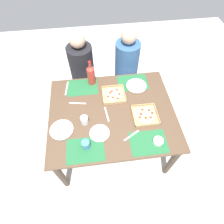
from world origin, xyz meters
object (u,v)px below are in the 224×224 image
object	(u,v)px
soda_bottle	(91,75)
pizza_box_edge_far	(114,95)
plate_near_right	(100,133)
diner_left_seat	(83,75)
diner_right_seat	(126,71)
pizza_box_center	(145,115)
plate_far_left	(62,130)
cup_dark	(85,120)
cup_clear_left	(86,145)
plate_far_right	(136,86)
condiment_bowl	(158,141)

from	to	relation	value
soda_bottle	pizza_box_edge_far	bearing A→B (deg)	-44.72
plate_near_right	soda_bottle	bearing A→B (deg)	92.50
diner_left_seat	diner_right_seat	xyz separation A→B (m)	(0.61, 0.00, 0.00)
pizza_box_center	diner_left_seat	world-z (taller)	diner_left_seat
plate_far_left	cup_dark	xyz separation A→B (m)	(0.24, 0.06, 0.04)
cup_dark	pizza_box_edge_far	bearing A→B (deg)	43.59
pizza_box_edge_far	plate_far_left	world-z (taller)	pizza_box_edge_far
soda_bottle	diner_left_seat	size ratio (longest dim) A/B	0.27
pizza_box_edge_far	diner_left_seat	size ratio (longest dim) A/B	0.22
pizza_box_center	cup_clear_left	distance (m)	0.70
cup_dark	diner_left_seat	distance (m)	0.94
pizza_box_center	diner_right_seat	xyz separation A→B (m)	(-0.04, 0.91, -0.21)
pizza_box_center	plate_far_right	size ratio (longest dim) A/B	1.11
plate_far_right	cup_dark	distance (m)	0.77
plate_far_left	pizza_box_center	bearing A→B (deg)	4.34
plate_near_right	diner_left_seat	bearing A→B (deg)	98.01
pizza_box_edge_far	plate_near_right	world-z (taller)	pizza_box_edge_far
pizza_box_edge_far	cup_clear_left	xyz separation A→B (m)	(-0.34, -0.60, 0.04)
pizza_box_edge_far	cup_dark	size ratio (longest dim) A/B	2.84
plate_far_left	cup_clear_left	bearing A→B (deg)	-41.67
condiment_bowl	diner_left_seat	world-z (taller)	diner_left_seat
plate_far_right	condiment_bowl	xyz separation A→B (m)	(0.06, -0.75, 0.01)
pizza_box_edge_far	condiment_bowl	world-z (taller)	condiment_bowl
plate_near_right	cup_dark	bearing A→B (deg)	133.36
cup_clear_left	condiment_bowl	bearing A→B (deg)	-3.21
plate_far_left	soda_bottle	bearing A→B (deg)	60.98
plate_far_left	diner_left_seat	xyz separation A→B (m)	(0.23, 0.97, -0.20)
diner_left_seat	diner_right_seat	world-z (taller)	diner_right_seat
cup_clear_left	pizza_box_edge_far	bearing A→B (deg)	60.45
cup_clear_left	diner_left_seat	xyz separation A→B (m)	(-0.01, 1.19, -0.24)
plate_far_right	condiment_bowl	size ratio (longest dim) A/B	2.43
cup_clear_left	diner_left_seat	bearing A→B (deg)	90.59
plate_near_right	cup_clear_left	distance (m)	0.19
cup_dark	condiment_bowl	distance (m)	0.76
pizza_box_edge_far	soda_bottle	xyz separation A→B (m)	(-0.24, 0.23, 0.12)
plate_near_right	diner_left_seat	size ratio (longest dim) A/B	0.17
pizza_box_edge_far	condiment_bowl	distance (m)	0.73
pizza_box_edge_far	cup_clear_left	world-z (taller)	cup_clear_left
plate_far_right	cup_clear_left	size ratio (longest dim) A/B	2.50
cup_clear_left	condiment_bowl	xyz separation A→B (m)	(0.69, -0.04, -0.03)
pizza_box_edge_far	plate_near_right	distance (m)	0.52
diner_right_seat	plate_far_right	bearing A→B (deg)	-86.25
pizza_box_center	cup_dark	xyz separation A→B (m)	(-0.64, -0.00, 0.03)
plate_far_right	plate_near_right	bearing A→B (deg)	-130.31
condiment_bowl	diner_left_seat	bearing A→B (deg)	119.81
soda_bottle	cup_dark	xyz separation A→B (m)	(-0.11, -0.56, -0.09)
plate_near_right	cup_dark	world-z (taller)	cup_dark
condiment_bowl	diner_right_seat	world-z (taller)	diner_right_seat
soda_bottle	cup_dark	bearing A→B (deg)	-100.91
plate_near_right	diner_right_seat	size ratio (longest dim) A/B	0.17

